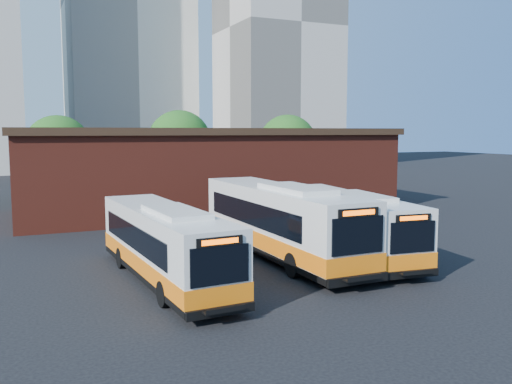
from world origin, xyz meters
name	(u,v)px	position (x,y,z in m)	size (l,w,h in m)	color
ground	(347,266)	(0.00, 0.00, 0.00)	(220.00, 220.00, 0.00)	black
bus_west	(165,247)	(-8.26, 0.95, 1.45)	(3.08, 11.81, 3.19)	silver
bus_midwest	(347,226)	(1.34, 2.07, 1.46)	(3.67, 11.95, 3.21)	silver
bus_mideast	(280,224)	(-1.98, 2.91, 1.66)	(2.96, 13.48, 3.66)	silver
transit_worker	(423,256)	(1.95, -2.80, 0.89)	(0.65, 0.43, 1.78)	#111833
depot_building	(205,168)	(0.00, 20.00, 3.26)	(28.60, 12.60, 6.40)	maroon
tree_west	(58,148)	(-10.00, 32.00, 4.64)	(6.00, 6.00, 7.65)	#382314
tree_mid	(180,142)	(2.00, 34.00, 5.08)	(6.56, 6.56, 8.36)	#382314
tree_east	(287,144)	(13.00, 31.00, 4.83)	(6.24, 6.24, 7.96)	#382314
tower_center	(126,3)	(7.00, 86.00, 30.34)	(22.00, 20.00, 61.20)	silver
tower_right	(277,29)	(30.00, 68.00, 24.34)	(18.00, 18.00, 49.20)	beige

